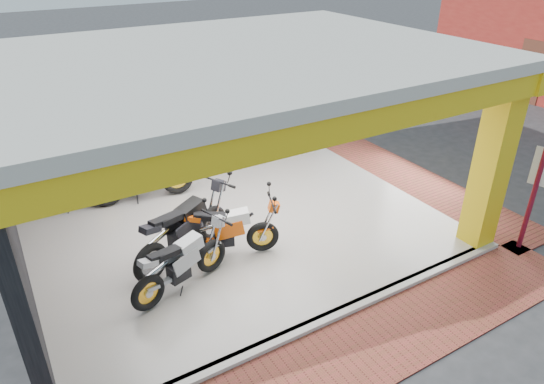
{
  "coord_description": "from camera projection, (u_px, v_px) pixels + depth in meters",
  "views": [
    {
      "loc": [
        -3.83,
        -5.58,
        5.44
      ],
      "look_at": [
        0.56,
        1.74,
        0.9
      ],
      "focal_mm": 32.0,
      "sensor_mm": 36.0,
      "label": 1
    }
  ],
  "objects": [
    {
      "name": "ground",
      "position": [
        296.0,
        285.0,
        8.52
      ],
      "size": [
        80.0,
        80.0,
        0.0
      ],
      "primitive_type": "plane",
      "color": "#2D2D30",
      "rests_on": "ground"
    },
    {
      "name": "showroom_floor",
      "position": [
        243.0,
        230.0,
        10.01
      ],
      "size": [
        8.0,
        6.0,
        0.1
      ],
      "primitive_type": "cube",
      "color": "beige",
      "rests_on": "ground"
    },
    {
      "name": "showroom_ceiling",
      "position": [
        237.0,
        56.0,
        8.35
      ],
      "size": [
        8.4,
        6.4,
        0.2
      ],
      "primitive_type": "cube",
      "color": "beige",
      "rests_on": "corner_column"
    },
    {
      "name": "back_wall",
      "position": [
        180.0,
        110.0,
        11.56
      ],
      "size": [
        8.2,
        0.2,
        3.5
      ],
      "primitive_type": "cube",
      "color": "black",
      "rests_on": "ground"
    },
    {
      "name": "left_wall",
      "position": [
        1.0,
        210.0,
        7.35
      ],
      "size": [
        0.2,
        6.2,
        3.5
      ],
      "primitive_type": "cube",
      "color": "black",
      "rests_on": "ground"
    },
    {
      "name": "corner_column",
      "position": [
        492.0,
        164.0,
        8.84
      ],
      "size": [
        0.5,
        0.5,
        3.5
      ],
      "primitive_type": "cube",
      "color": "yellow",
      "rests_on": "ground"
    },
    {
      "name": "header_beam_front",
      "position": [
        345.0,
        124.0,
        6.22
      ],
      "size": [
        8.4,
        0.3,
        0.4
      ],
      "primitive_type": "cube",
      "color": "yellow",
      "rests_on": "corner_column"
    },
    {
      "name": "header_beam_right",
      "position": [
        404.0,
        49.0,
        10.3
      ],
      "size": [
        0.3,
        6.4,
        0.4
      ],
      "primitive_type": "cube",
      "color": "yellow",
      "rests_on": "corner_column"
    },
    {
      "name": "floor_kerb",
      "position": [
        331.0,
        317.0,
        7.73
      ],
      "size": [
        8.0,
        0.2,
        0.1
      ],
      "primitive_type": "cube",
      "color": "beige",
      "rests_on": "ground"
    },
    {
      "name": "paver_front",
      "position": [
        363.0,
        350.0,
        7.15
      ],
      "size": [
        9.0,
        1.4,
        0.03
      ],
      "primitive_type": "cube",
      "color": "brown",
      "rests_on": "ground"
    },
    {
      "name": "paver_right",
      "position": [
        411.0,
        178.0,
        12.21
      ],
      "size": [
        1.4,
        7.0,
        0.03
      ],
      "primitive_type": "cube",
      "color": "brown",
      "rests_on": "ground"
    },
    {
      "name": "signpost",
      "position": [
        535.0,
        191.0,
        8.95
      ],
      "size": [
        0.12,
        0.31,
        2.3
      ],
      "rotation": [
        0.0,
        0.0,
        0.33
      ],
      "color": "maroon",
      "rests_on": "ground"
    },
    {
      "name": "moto_hero",
      "position": [
        263.0,
        223.0,
        8.95
      ],
      "size": [
        2.22,
        1.46,
        1.27
      ],
      "primitive_type": null,
      "rotation": [
        0.0,
        0.0,
        -0.36
      ],
      "color": "#F9570A",
      "rests_on": "showroom_floor"
    },
    {
      "name": "moto_row_a",
      "position": [
        210.0,
        242.0,
        8.41
      ],
      "size": [
        2.2,
        1.35,
        1.26
      ],
      "primitive_type": null,
      "rotation": [
        0.0,
        0.0,
        0.3
      ],
      "color": "#999BA0",
      "rests_on": "showroom_floor"
    },
    {
      "name": "moto_row_b",
      "position": [
        211.0,
        208.0,
        9.24
      ],
      "size": [
        2.57,
        1.78,
        1.48
      ],
      "primitive_type": null,
      "rotation": [
        0.0,
        0.0,
        0.41
      ],
      "color": "black",
      "rests_on": "showroom_floor"
    },
    {
      "name": "moto_row_c",
      "position": [
        176.0,
        165.0,
        10.94
      ],
      "size": [
        2.54,
        1.27,
        1.48
      ],
      "primitive_type": null,
      "rotation": [
        0.0,
        0.0,
        -0.16
      ],
      "color": "#A3A5AB",
      "rests_on": "showroom_floor"
    },
    {
      "name": "moto_row_d",
      "position": [
        101.0,
        179.0,
        10.61
      ],
      "size": [
        2.05,
        0.9,
        1.22
      ],
      "primitive_type": null,
      "rotation": [
        0.0,
        0.0,
        -0.08
      ],
      "color": "black",
      "rests_on": "showroom_floor"
    }
  ]
}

